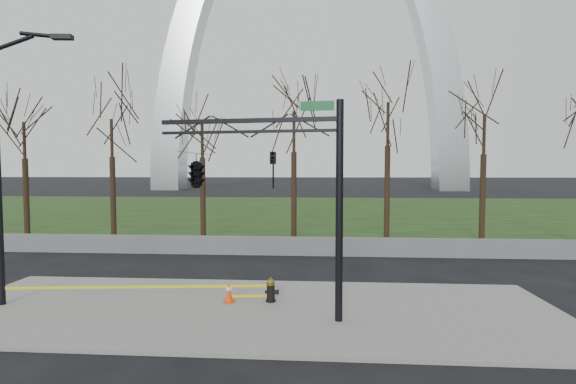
# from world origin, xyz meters

# --- Properties ---
(ground) EXTENTS (500.00, 500.00, 0.00)m
(ground) POSITION_xyz_m (0.00, 0.00, 0.00)
(ground) COLOR black
(ground) RESTS_ON ground
(sidewalk) EXTENTS (18.00, 6.00, 0.10)m
(sidewalk) POSITION_xyz_m (0.00, 0.00, 0.05)
(sidewalk) COLOR slate
(sidewalk) RESTS_ON ground
(grass_strip) EXTENTS (120.00, 40.00, 0.06)m
(grass_strip) POSITION_xyz_m (0.00, 30.00, 0.03)
(grass_strip) COLOR #203011
(grass_strip) RESTS_ON ground
(guardrail) EXTENTS (60.00, 0.30, 0.90)m
(guardrail) POSITION_xyz_m (0.00, 8.00, 0.45)
(guardrail) COLOR #59595B
(guardrail) RESTS_ON ground
(gateway_arch) EXTENTS (66.00, 6.00, 65.00)m
(gateway_arch) POSITION_xyz_m (0.00, 75.00, 32.50)
(gateway_arch) COLOR #BBBEC2
(gateway_arch) RESTS_ON ground
(tree_row) EXTENTS (41.90, 4.00, 8.81)m
(tree_row) POSITION_xyz_m (-2.05, 12.00, 4.40)
(tree_row) COLOR black
(tree_row) RESTS_ON ground
(fire_hydrant) EXTENTS (0.47, 0.30, 0.75)m
(fire_hydrant) POSITION_xyz_m (0.54, 0.63, 0.45)
(fire_hydrant) COLOR black
(fire_hydrant) RESTS_ON sidewalk
(traffic_cone) EXTENTS (0.32, 0.32, 0.62)m
(traffic_cone) POSITION_xyz_m (-0.75, 0.48, 0.41)
(traffic_cone) COLOR #EC400C
(traffic_cone) RESTS_ON sidewalk
(street_light) EXTENTS (2.39, 0.42, 8.21)m
(street_light) POSITION_xyz_m (-7.31, -0.15, 4.69)
(street_light) COLOR black
(street_light) RESTS_ON ground
(traffic_signal_mast) EXTENTS (5.08, 2.53, 6.00)m
(traffic_signal_mast) POSITION_xyz_m (-0.69, -0.49, 4.15)
(traffic_signal_mast) COLOR black
(traffic_signal_mast) RESTS_ON ground
(caution_tape) EXTENTS (8.06, 0.81, 0.39)m
(caution_tape) POSITION_xyz_m (-3.04, 0.27, 0.55)
(caution_tape) COLOR yellow
(caution_tape) RESTS_ON ground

